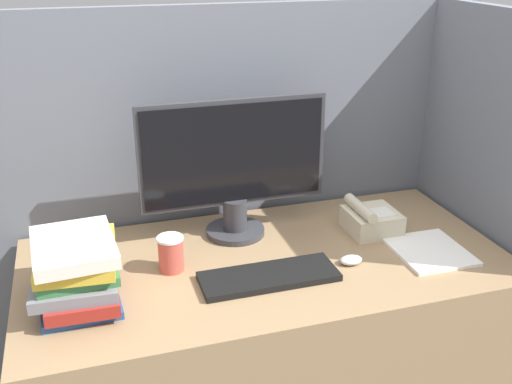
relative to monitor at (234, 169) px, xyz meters
name	(u,v)px	position (x,y,z in m)	size (l,w,h in m)	color
cubicle_panel_rear	(233,214)	(0.05, 0.20, -0.26)	(1.89, 0.04, 1.51)	slate
cubicle_panel_right	(475,229)	(0.83, -0.17, -0.26)	(0.04, 0.79, 1.51)	slate
desk	(266,360)	(0.05, -0.20, -0.62)	(1.49, 0.73, 0.78)	#937551
monitor	(234,169)	(0.00, 0.00, 0.00)	(0.62, 0.20, 0.46)	#333338
keyboard	(269,276)	(0.01, -0.32, -0.22)	(0.40, 0.15, 0.02)	black
mouse	(351,260)	(0.28, -0.30, -0.22)	(0.07, 0.05, 0.03)	silver
coffee_cup	(171,253)	(-0.25, -0.18, -0.18)	(0.08, 0.08, 0.11)	#BF4C3F
book_stack	(77,270)	(-0.51, -0.27, -0.14)	(0.24, 0.32, 0.19)	#264C8C
desk_telephone	(371,220)	(0.44, -0.12, -0.19)	(0.17, 0.18, 0.11)	beige
paper_pile	(430,251)	(0.55, -0.31, -0.23)	(0.22, 0.25, 0.01)	white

